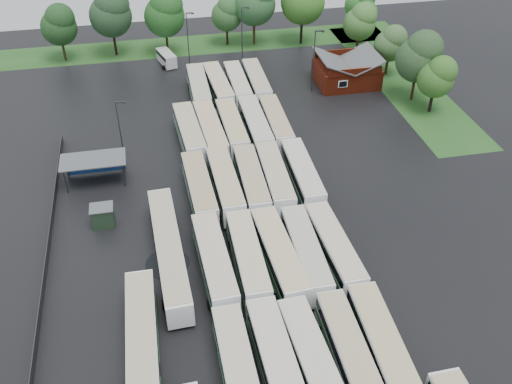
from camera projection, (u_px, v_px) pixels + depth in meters
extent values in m
plane|color=black|center=(260.00, 280.00, 60.13)|extent=(160.00, 160.00, 0.00)
cube|color=maroon|center=(346.00, 74.00, 96.63)|extent=(10.00, 8.00, 3.40)
cube|color=#4C4F51|center=(333.00, 61.00, 94.67)|extent=(5.07, 8.60, 2.19)
cube|color=#4C4F51|center=(362.00, 59.00, 95.48)|extent=(5.07, 8.60, 2.19)
cube|color=maroon|center=(356.00, 72.00, 92.17)|extent=(9.00, 0.20, 1.20)
cube|color=silver|center=(343.00, 84.00, 92.94)|extent=(1.60, 0.12, 1.20)
cylinder|color=#2D2D30|center=(65.00, 182.00, 71.46)|extent=(0.16, 0.16, 3.40)
cylinder|color=#2D2D30|center=(124.00, 175.00, 72.63)|extent=(0.16, 0.16, 3.40)
cylinder|color=#2D2D30|center=(67.00, 168.00, 73.98)|extent=(0.16, 0.16, 3.40)
cylinder|color=#2D2D30|center=(123.00, 162.00, 75.14)|extent=(0.16, 0.16, 3.40)
cube|color=#4C4F51|center=(93.00, 160.00, 72.23)|extent=(8.20, 4.20, 0.15)
cube|color=navy|center=(95.00, 164.00, 74.86)|extent=(7.60, 0.08, 2.60)
cube|color=black|center=(103.00, 216.00, 66.66)|extent=(2.50, 2.00, 2.50)
cube|color=#4C4F51|center=(101.00, 207.00, 65.88)|extent=(2.70, 2.20, 0.12)
cube|color=#22501B|center=(202.00, 45.00, 111.37)|extent=(80.00, 10.00, 0.01)
cube|color=#22501B|center=(400.00, 78.00, 99.26)|extent=(10.00, 50.00, 0.01)
cube|color=#2D2D30|center=(47.00, 254.00, 62.46)|extent=(0.10, 50.00, 1.20)
cube|color=white|center=(238.00, 372.00, 48.69)|extent=(2.71, 12.68, 2.90)
cube|color=black|center=(238.00, 367.00, 48.34)|extent=(2.77, 12.18, 0.93)
cube|color=#1A5629|center=(238.00, 376.00, 49.07)|extent=(2.76, 12.43, 0.64)
cube|color=#C5B696|center=(238.00, 361.00, 47.79)|extent=(2.60, 12.30, 0.13)
cylinder|color=black|center=(231.00, 345.00, 52.74)|extent=(2.69, 1.01, 1.01)
cube|color=white|center=(278.00, 366.00, 49.02)|extent=(3.03, 13.35, 3.05)
cube|color=black|center=(278.00, 362.00, 48.66)|extent=(3.09, 12.82, 0.97)
cube|color=#1B5A2B|center=(277.00, 371.00, 49.42)|extent=(3.08, 13.08, 0.67)
cube|color=beige|center=(278.00, 355.00, 48.08)|extent=(2.91, 12.95, 0.13)
cylinder|color=black|center=(267.00, 339.00, 53.28)|extent=(2.83, 1.06, 1.06)
cube|color=white|center=(313.00, 364.00, 49.29)|extent=(3.34, 13.11, 2.98)
cube|color=black|center=(313.00, 359.00, 48.93)|extent=(3.38, 12.59, 0.95)
cube|color=#285533|center=(312.00, 368.00, 49.68)|extent=(3.38, 12.85, 0.65)
cube|color=beige|center=(314.00, 352.00, 48.36)|extent=(3.21, 12.71, 0.13)
cylinder|color=black|center=(299.00, 337.00, 53.44)|extent=(2.76, 1.04, 1.04)
cube|color=white|center=(349.00, 354.00, 50.19)|extent=(2.77, 12.65, 2.89)
cube|color=black|center=(350.00, 350.00, 49.84)|extent=(2.83, 12.14, 0.93)
cube|color=#276731|center=(348.00, 358.00, 50.57)|extent=(2.82, 12.40, 0.64)
cube|color=tan|center=(351.00, 343.00, 49.29)|extent=(2.66, 12.27, 0.13)
cylinder|color=black|center=(334.00, 329.00, 54.22)|extent=(2.68, 1.01, 1.01)
cube|color=white|center=(383.00, 348.00, 50.54)|extent=(3.26, 13.34, 3.04)
cube|color=black|center=(384.00, 344.00, 50.17)|extent=(3.30, 12.81, 0.97)
cube|color=#1C6528|center=(382.00, 353.00, 50.94)|extent=(3.30, 13.08, 0.67)
cube|color=tan|center=(385.00, 337.00, 49.60)|extent=(3.13, 12.94, 0.13)
cylinder|color=black|center=(364.00, 323.00, 54.77)|extent=(2.81, 1.06, 1.06)
cube|color=white|center=(215.00, 263.00, 59.32)|extent=(3.23, 13.25, 3.01)
cube|color=black|center=(214.00, 258.00, 58.96)|extent=(3.27, 12.72, 0.96)
cube|color=#2D5D38|center=(215.00, 267.00, 59.71)|extent=(3.27, 12.99, 0.66)
cube|color=beige|center=(214.00, 252.00, 58.39)|extent=(3.10, 12.85, 0.13)
cylinder|color=black|center=(221.00, 302.00, 56.91)|extent=(2.80, 1.05, 1.05)
cylinder|color=black|center=(210.00, 247.00, 63.53)|extent=(2.80, 1.05, 1.05)
cube|color=white|center=(248.00, 259.00, 59.85)|extent=(2.82, 12.90, 2.95)
cube|color=black|center=(248.00, 255.00, 59.50)|extent=(2.88, 12.39, 0.94)
cube|color=#1E632C|center=(248.00, 263.00, 60.24)|extent=(2.87, 12.65, 0.65)
cube|color=beige|center=(248.00, 248.00, 58.94)|extent=(2.71, 12.52, 0.13)
cylinder|color=black|center=(256.00, 297.00, 57.50)|extent=(2.74, 1.03, 1.03)
cylinder|color=black|center=(241.00, 244.00, 63.97)|extent=(2.74, 1.03, 1.03)
cube|color=white|center=(279.00, 257.00, 60.01)|extent=(3.43, 13.44, 3.05)
cube|color=black|center=(279.00, 252.00, 59.65)|extent=(3.47, 12.91, 0.98)
cube|color=#1B672A|center=(279.00, 261.00, 60.41)|extent=(3.47, 13.17, 0.67)
cube|color=#CBB985|center=(279.00, 246.00, 59.07)|extent=(3.29, 13.03, 0.13)
cylinder|color=black|center=(288.00, 296.00, 57.57)|extent=(2.83, 1.07, 1.07)
cylinder|color=black|center=(270.00, 241.00, 64.27)|extent=(2.83, 1.07, 1.07)
cube|color=white|center=(305.00, 253.00, 60.53)|extent=(3.02, 12.95, 2.95)
cube|color=black|center=(306.00, 249.00, 60.17)|extent=(3.07, 12.44, 0.94)
cube|color=#31633A|center=(305.00, 258.00, 60.91)|extent=(3.07, 12.69, 0.65)
cube|color=#B8B29C|center=(306.00, 243.00, 59.61)|extent=(2.90, 12.56, 0.13)
cylinder|color=black|center=(316.00, 291.00, 58.17)|extent=(2.74, 1.03, 1.03)
cylinder|color=black|center=(295.00, 239.00, 64.65)|extent=(2.74, 1.03, 1.03)
cube|color=white|center=(334.00, 249.00, 61.12)|extent=(3.13, 12.88, 2.93)
cube|color=black|center=(334.00, 245.00, 60.77)|extent=(3.18, 12.38, 0.94)
cube|color=#1E5F2A|center=(333.00, 253.00, 61.50)|extent=(3.18, 12.63, 0.65)
cube|color=beige|center=(335.00, 238.00, 60.21)|extent=(3.01, 12.50, 0.13)
cylinder|color=black|center=(345.00, 286.00, 58.78)|extent=(2.72, 1.02, 1.02)
cylinder|color=black|center=(322.00, 235.00, 65.21)|extent=(2.72, 1.02, 1.02)
cube|color=white|center=(199.00, 189.00, 69.78)|extent=(3.05, 12.95, 2.95)
cube|color=black|center=(199.00, 185.00, 69.43)|extent=(3.10, 12.44, 0.94)
cube|color=#276432|center=(200.00, 193.00, 70.17)|extent=(3.10, 12.70, 0.65)
cube|color=tan|center=(199.00, 179.00, 68.87)|extent=(2.93, 12.56, 0.13)
cylinder|color=black|center=(204.00, 219.00, 67.42)|extent=(2.74, 1.03, 1.03)
cylinder|color=black|center=(196.00, 180.00, 73.90)|extent=(2.74, 1.03, 1.03)
cube|color=white|center=(225.00, 184.00, 70.48)|extent=(2.97, 13.23, 3.02)
cube|color=black|center=(225.00, 180.00, 70.12)|extent=(3.03, 12.70, 0.97)
cube|color=#296535|center=(225.00, 189.00, 70.88)|extent=(3.02, 12.96, 0.66)
cube|color=tan|center=(225.00, 174.00, 69.55)|extent=(2.86, 12.83, 0.13)
cylinder|color=black|center=(231.00, 215.00, 68.07)|extent=(2.80, 1.05, 1.05)
cylinder|color=black|center=(220.00, 175.00, 74.70)|extent=(2.80, 1.05, 1.05)
cube|color=white|center=(251.00, 182.00, 70.95)|extent=(3.05, 13.04, 2.97)
cube|color=black|center=(251.00, 178.00, 70.60)|extent=(3.10, 12.52, 0.95)
cube|color=#1B5824|center=(251.00, 186.00, 71.34)|extent=(3.10, 12.78, 0.65)
cube|color=tan|center=(251.00, 172.00, 70.03)|extent=(2.93, 12.64, 0.13)
cylinder|color=black|center=(258.00, 212.00, 68.58)|extent=(2.76, 1.04, 1.04)
cylinder|color=black|center=(245.00, 173.00, 75.10)|extent=(2.76, 1.04, 1.04)
cube|color=white|center=(275.00, 178.00, 71.54)|extent=(3.19, 13.23, 3.01)
cube|color=black|center=(275.00, 174.00, 71.18)|extent=(3.24, 12.71, 0.96)
cube|color=#236133|center=(274.00, 183.00, 71.94)|extent=(3.24, 12.97, 0.66)
cube|color=#C1AF8D|center=(275.00, 168.00, 70.61)|extent=(3.07, 12.84, 0.13)
cylinder|color=black|center=(282.00, 208.00, 69.13)|extent=(2.79, 1.05, 1.05)
cylinder|color=black|center=(267.00, 170.00, 75.74)|extent=(2.79, 1.05, 1.05)
cube|color=white|center=(302.00, 175.00, 72.16)|extent=(3.00, 13.12, 2.99)
cube|color=black|center=(302.00, 171.00, 71.80)|extent=(3.05, 12.60, 0.96)
cube|color=#275C34|center=(302.00, 179.00, 72.55)|extent=(3.05, 12.86, 0.66)
cube|color=beige|center=(303.00, 165.00, 71.23)|extent=(2.88, 12.73, 0.13)
cylinder|color=black|center=(310.00, 204.00, 69.76)|extent=(2.78, 1.05, 1.05)
cylinder|color=black|center=(293.00, 167.00, 76.34)|extent=(2.78, 1.05, 1.05)
cube|color=white|center=(189.00, 133.00, 80.39)|extent=(3.43, 13.30, 3.02)
cube|color=black|center=(189.00, 129.00, 80.03)|extent=(3.47, 12.77, 0.97)
cube|color=#1E5829|center=(190.00, 137.00, 80.78)|extent=(3.47, 13.04, 0.66)
cube|color=tan|center=(189.00, 124.00, 79.45)|extent=(3.30, 12.90, 0.13)
cylinder|color=black|center=(194.00, 158.00, 77.98)|extent=(2.80, 1.05, 1.05)
cylinder|color=black|center=(187.00, 128.00, 84.60)|extent=(2.80, 1.05, 1.05)
cube|color=white|center=(210.00, 131.00, 80.74)|extent=(3.35, 13.48, 3.06)
cube|color=black|center=(210.00, 128.00, 80.38)|extent=(3.39, 12.95, 0.98)
cube|color=#1F562E|center=(211.00, 135.00, 81.15)|extent=(3.39, 13.21, 0.67)
cube|color=tan|center=(210.00, 122.00, 79.80)|extent=(3.22, 13.07, 0.13)
cylinder|color=black|center=(215.00, 157.00, 78.30)|extent=(2.84, 1.07, 1.07)
cylinder|color=black|center=(207.00, 126.00, 85.02)|extent=(2.84, 1.07, 1.07)
cube|color=white|center=(232.00, 128.00, 81.53)|extent=(2.84, 12.95, 2.96)
cube|color=black|center=(232.00, 125.00, 81.18)|extent=(2.90, 12.44, 0.95)
cube|color=#2F633A|center=(232.00, 132.00, 81.92)|extent=(2.89, 12.70, 0.65)
cube|color=tan|center=(232.00, 119.00, 80.62)|extent=(2.73, 12.57, 0.13)
cylinder|color=black|center=(237.00, 152.00, 79.17)|extent=(2.75, 1.03, 1.03)
cylinder|color=black|center=(228.00, 123.00, 85.67)|extent=(2.75, 1.03, 1.03)
cube|color=white|center=(255.00, 125.00, 82.12)|extent=(2.78, 13.21, 3.03)
cube|color=black|center=(255.00, 122.00, 81.76)|extent=(2.85, 12.69, 0.97)
cube|color=#2A5A35|center=(255.00, 129.00, 82.52)|extent=(2.84, 12.95, 0.67)
cube|color=beige|center=(255.00, 116.00, 81.19)|extent=(2.67, 12.82, 0.13)
cylinder|color=black|center=(261.00, 150.00, 79.70)|extent=(2.81, 1.06, 1.06)
cylinder|color=black|center=(249.00, 120.00, 86.35)|extent=(2.81, 1.06, 1.06)
cube|color=white|center=(276.00, 124.00, 82.66)|extent=(2.91, 12.82, 2.93)
cube|color=black|center=(276.00, 120.00, 82.31)|extent=(2.96, 12.32, 0.94)
cube|color=#275533|center=(276.00, 128.00, 83.04)|extent=(2.96, 12.57, 0.64)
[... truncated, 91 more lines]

